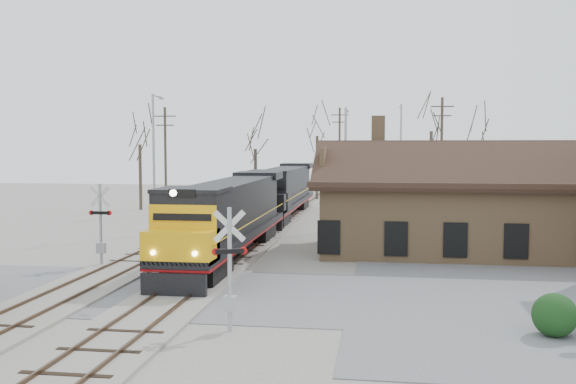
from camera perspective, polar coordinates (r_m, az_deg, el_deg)
name	(u,v)px	position (r m, az deg, el deg)	size (l,w,h in m)	color
ground	(182,293)	(27.47, -9.41, -8.82)	(140.00, 140.00, 0.00)	gray
road	(182,292)	(27.47, -9.42, -8.79)	(60.00, 9.00, 0.03)	#5B5B60
track_main	(253,239)	(41.75, -3.14, -4.19)	(3.40, 90.00, 0.24)	gray
track_siding	(186,238)	(42.86, -9.06, -4.02)	(3.40, 90.00, 0.24)	gray
depot	(447,211)	(37.86, 13.99, -1.61)	(15.20, 9.31, 7.90)	#A07A53
locomotive_lead	(227,217)	(34.79, -5.40, -2.22)	(2.92, 19.56, 4.34)	black
locomotive_trailing	(283,191)	(54.19, -0.44, 0.11)	(2.92, 19.56, 4.11)	black
crossbuck_near	(230,274)	(21.36, -5.20, -7.25)	(1.14, 0.46, 4.13)	#A5A8AD
crossbuck_far	(101,228)	(33.81, -16.32, -3.09)	(1.20, 0.32, 4.22)	#A5A8AD
hedge_a	(555,315)	(22.63, 22.61, -10.07)	(1.42, 1.42, 1.42)	black
streetlight_a	(154,157)	(44.87, -11.79, 3.09)	(0.25, 2.04, 9.62)	#A5A8AD
streetlight_b	(346,161)	(46.73, 5.14, 2.72)	(0.25, 2.04, 8.85)	#A5A8AD
streetlight_c	(401,152)	(59.80, 9.98, 3.51)	(0.25, 2.04, 9.88)	#A5A8AD
utility_pole_a	(165,158)	(58.28, -10.84, 2.97)	(2.00, 0.24, 9.50)	#382D23
utility_pole_b	(339,152)	(72.11, 4.60, 3.58)	(2.00, 0.24, 10.29)	#382D23
utility_pole_c	(441,154)	(57.99, 13.48, 3.33)	(2.00, 0.24, 10.30)	#382D23
tree_a	(140,134)	(62.15, -13.05, 5.07)	(4.13, 4.13, 10.13)	#382D23
tree_b	(255,139)	(62.43, -2.92, 4.71)	(3.84, 3.84, 9.42)	#382D23
tree_c	(317,125)	(71.17, 2.61, 5.94)	(4.76, 4.76, 11.66)	#382D23
tree_d	(431,119)	(65.50, 12.64, 6.38)	(5.01, 5.01, 12.28)	#382D23
tree_e	(479,132)	(63.70, 16.58, 5.16)	(4.25, 4.25, 10.40)	#382D23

